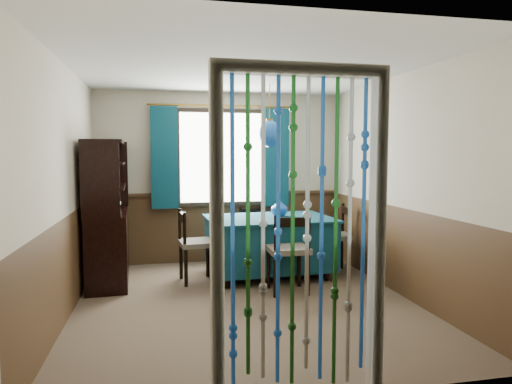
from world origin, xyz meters
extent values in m
plane|color=brown|center=(0.00, 0.00, 0.00)|extent=(4.00, 4.00, 0.00)
plane|color=silver|center=(0.00, 0.00, 2.50)|extent=(4.00, 4.00, 0.00)
plane|color=beige|center=(0.00, 2.00, 1.25)|extent=(3.60, 0.00, 3.60)
plane|color=beige|center=(0.00, -2.00, 1.25)|extent=(3.60, 0.00, 3.60)
plane|color=beige|center=(-1.80, 0.00, 1.25)|extent=(0.00, 4.00, 4.00)
plane|color=beige|center=(1.80, 0.00, 1.25)|extent=(0.00, 4.00, 4.00)
plane|color=#452F1A|center=(0.00, 1.99, 0.50)|extent=(3.60, 0.00, 3.60)
plane|color=#452F1A|center=(0.00, -1.99, 0.50)|extent=(3.60, 0.00, 3.60)
plane|color=#452F1A|center=(-1.79, 0.00, 0.50)|extent=(0.00, 4.00, 4.00)
plane|color=#452F1A|center=(1.79, 0.00, 0.50)|extent=(0.00, 4.00, 4.00)
cube|color=black|center=(0.00, 1.95, 1.55)|extent=(1.32, 0.12, 1.42)
cube|color=#0D3847|center=(0.51, 1.02, 0.43)|extent=(1.60, 1.13, 0.63)
cube|color=#0D3847|center=(0.51, 1.02, 0.76)|extent=(1.66, 1.19, 0.03)
cylinder|color=black|center=(-0.12, 0.60, 0.07)|extent=(0.07, 0.07, 0.14)
cylinder|color=black|center=(1.17, 0.66, 0.07)|extent=(0.07, 0.07, 0.14)
cylinder|color=black|center=(-0.16, 1.39, 0.07)|extent=(0.07, 0.07, 0.14)
cylinder|color=black|center=(1.13, 1.45, 0.07)|extent=(0.07, 0.07, 0.14)
cylinder|color=black|center=(0.36, 0.12, 0.24)|extent=(0.05, 0.05, 0.47)
cylinder|color=black|center=(0.74, 0.11, 0.24)|extent=(0.05, 0.05, 0.47)
cylinder|color=black|center=(0.37, 0.48, 0.24)|extent=(0.05, 0.05, 0.47)
cylinder|color=black|center=(0.75, 0.47, 0.24)|extent=(0.05, 0.05, 0.47)
cube|color=#5B5549|center=(0.56, 0.30, 0.50)|extent=(0.47, 0.45, 0.06)
cube|color=black|center=(0.55, 0.11, 0.85)|extent=(0.40, 0.05, 0.10)
cylinder|color=black|center=(0.36, 0.11, 0.70)|extent=(0.04, 0.04, 0.46)
cylinder|color=black|center=(0.74, 0.10, 0.70)|extent=(0.04, 0.04, 0.46)
cylinder|color=black|center=(0.59, 1.91, 0.21)|extent=(0.04, 0.04, 0.42)
cylinder|color=black|center=(0.27, 1.85, 0.21)|extent=(0.04, 0.04, 0.42)
cylinder|color=black|center=(0.65, 1.61, 0.21)|extent=(0.04, 0.04, 0.42)
cylinder|color=black|center=(0.33, 1.54, 0.21)|extent=(0.04, 0.04, 0.42)
cube|color=#5B5549|center=(0.46, 1.73, 0.44)|extent=(0.47, 0.46, 0.06)
cube|color=black|center=(0.43, 1.89, 0.75)|extent=(0.35, 0.11, 0.09)
cylinder|color=black|center=(0.59, 1.92, 0.62)|extent=(0.04, 0.04, 0.41)
cylinder|color=black|center=(0.27, 1.86, 0.62)|extent=(0.04, 0.04, 0.41)
cylinder|color=black|center=(-0.64, 1.11, 0.23)|extent=(0.04, 0.04, 0.46)
cylinder|color=black|center=(-0.60, 0.74, 0.23)|extent=(0.04, 0.04, 0.46)
cylinder|color=black|center=(-0.29, 1.15, 0.23)|extent=(0.04, 0.04, 0.46)
cylinder|color=black|center=(-0.25, 0.78, 0.23)|extent=(0.04, 0.04, 0.46)
cube|color=#5B5549|center=(-0.44, 0.95, 0.49)|extent=(0.48, 0.50, 0.06)
cube|color=black|center=(-0.63, 0.93, 0.83)|extent=(0.08, 0.39, 0.10)
cylinder|color=black|center=(-0.65, 1.11, 0.69)|extent=(0.04, 0.04, 0.45)
cylinder|color=black|center=(-0.61, 0.74, 0.69)|extent=(0.04, 0.04, 0.45)
cylinder|color=black|center=(1.54, 0.82, 0.23)|extent=(0.05, 0.05, 0.47)
cylinder|color=black|center=(1.59, 1.19, 0.23)|extent=(0.05, 0.05, 0.47)
cylinder|color=black|center=(1.19, 0.87, 0.23)|extent=(0.05, 0.05, 0.47)
cylinder|color=black|center=(1.24, 1.24, 0.23)|extent=(0.05, 0.05, 0.47)
cube|color=#5B5549|center=(1.39, 1.03, 0.50)|extent=(0.50, 0.51, 0.06)
cube|color=black|center=(1.58, 1.00, 0.84)|extent=(0.10, 0.40, 0.10)
cylinder|color=black|center=(1.55, 0.82, 0.70)|extent=(0.04, 0.04, 0.46)
cylinder|color=black|center=(1.60, 1.19, 0.70)|extent=(0.04, 0.04, 0.46)
cube|color=black|center=(-1.54, 1.20, 0.44)|extent=(0.54, 1.38, 0.89)
cube|color=black|center=(-1.54, 0.55, 1.33)|extent=(0.42, 0.07, 0.89)
cube|color=black|center=(-1.54, 1.85, 1.33)|extent=(0.42, 0.07, 0.89)
cube|color=black|center=(-1.54, 1.20, 1.75)|extent=(0.49, 1.38, 0.04)
cube|color=black|center=(-1.75, 1.20, 1.33)|extent=(0.10, 1.33, 0.89)
cube|color=black|center=(-1.51, 1.20, 1.20)|extent=(0.44, 1.29, 0.02)
cube|color=black|center=(-1.51, 1.20, 1.49)|extent=(0.44, 1.29, 0.02)
cylinder|color=olive|center=(0.51, 1.02, 2.18)|extent=(0.01, 0.01, 0.63)
ellipsoid|color=#154793|center=(0.51, 1.02, 1.87)|extent=(0.28, 0.28, 0.35)
cylinder|color=olive|center=(0.51, 1.02, 2.04)|extent=(0.09, 0.09, 0.03)
imported|color=#154793|center=(0.67, 1.12, 0.88)|extent=(0.26, 0.26, 0.22)
imported|color=beige|center=(-1.49, 0.87, 1.24)|extent=(0.26, 0.26, 0.05)
imported|color=beige|center=(-1.49, 1.50, 0.99)|extent=(0.23, 0.23, 0.21)
camera|label=1|loc=(-0.87, -4.73, 1.61)|focal=32.00mm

